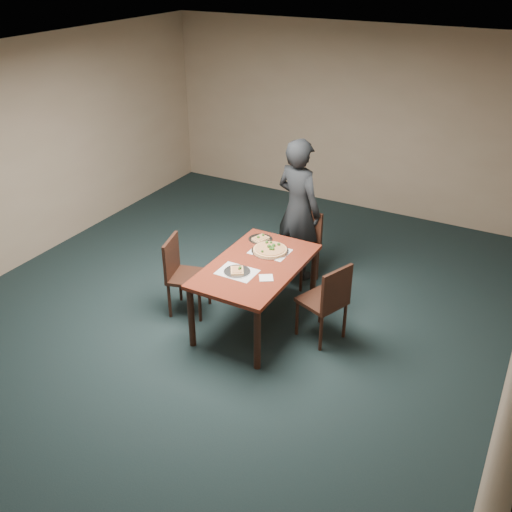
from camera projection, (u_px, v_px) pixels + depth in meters
The scene contains 13 objects.
ground at pixel (211, 328), 6.35m from camera, with size 8.00×8.00×0.00m, color black.
room_shell at pixel (204, 182), 5.51m from camera, with size 8.00×8.00×8.00m.
dining_table at pixel (256, 272), 6.14m from camera, with size 0.90×1.50×0.75m.
chair_far at pixel (302, 242), 7.06m from camera, with size 0.49×0.49×0.91m.
chair_left at pixel (182, 271), 6.43m from camera, with size 0.52×0.52×0.91m.
chair_right at pixel (328, 299), 5.93m from camera, with size 0.55×0.55×0.91m.
diner at pixel (298, 209), 6.99m from camera, with size 0.65×0.43×1.79m, color black.
placemat_main at pixel (270, 251), 6.34m from camera, with size 0.42×0.32×0.00m, color white.
placemat_near at pixel (237, 272), 5.95m from camera, with size 0.40×0.30×0.00m, color white.
pizza_pan at pixel (270, 250), 6.33m from camera, with size 0.42×0.42×0.07m.
slice_plate_near at pixel (237, 271), 5.94m from camera, with size 0.28×0.28×0.06m.
slice_plate_far at pixel (260, 239), 6.59m from camera, with size 0.28×0.28×0.06m.
napkin at pixel (266, 278), 5.84m from camera, with size 0.14×0.14×0.01m, color white.
Camera 1 is at (2.91, -4.30, 3.76)m, focal length 40.00 mm.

